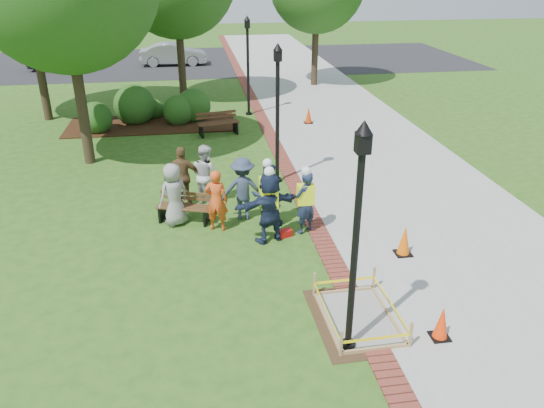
{
  "coord_description": "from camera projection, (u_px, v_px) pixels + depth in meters",
  "views": [
    {
      "loc": [
        -1.27,
        -10.35,
        6.44
      ],
      "look_at": [
        0.5,
        1.2,
        1.0
      ],
      "focal_mm": 35.0,
      "sensor_mm": 36.0,
      "label": 1
    }
  ],
  "objects": [
    {
      "name": "shrub_b",
      "position": [
        136.0,
        122.0,
        22.87
      ],
      "size": [
        1.75,
        1.75,
        1.75
      ],
      "primitive_type": "sphere",
      "color": "#204714",
      "rests_on": "ground"
    },
    {
      "name": "lamp_near",
      "position": [
        357.0,
        226.0,
        8.61
      ],
      "size": [
        0.28,
        0.28,
        4.26
      ],
      "color": "black",
      "rests_on": "ground"
    },
    {
      "name": "casual_person_c",
      "position": [
        205.0,
        175.0,
        14.96
      ],
      "size": [
        0.64,
        0.66,
        1.76
      ],
      "color": "silver",
      "rests_on": "ground"
    },
    {
      "name": "parked_car_b",
      "position": [
        174.0,
        65.0,
        35.03
      ],
      "size": [
        2.08,
        4.73,
        1.54
      ],
      "primitive_type": "imported",
      "rotation": [
        0.0,
        0.0,
        1.56
      ],
      "color": "#97969B",
      "rests_on": "ground"
    },
    {
      "name": "hivis_worker_a",
      "position": [
        269.0,
        205.0,
        12.9
      ],
      "size": [
        0.67,
        0.54,
        1.97
      ],
      "color": "#18293F",
      "rests_on": "ground"
    },
    {
      "name": "brick_edging",
      "position": [
        270.0,
        133.0,
        21.37
      ],
      "size": [
        0.5,
        60.0,
        0.03
      ],
      "primitive_type": "cube",
      "color": "maroon",
      "rests_on": "ground"
    },
    {
      "name": "shrub_c",
      "position": [
        179.0,
        123.0,
        22.72
      ],
      "size": [
        1.3,
        1.3,
        1.3
      ],
      "primitive_type": "sphere",
      "color": "#204714",
      "rests_on": "ground"
    },
    {
      "name": "parked_car_a",
      "position": [
        64.0,
        70.0,
        33.6
      ],
      "size": [
        2.14,
        4.8,
        1.56
      ],
      "primitive_type": "imported",
      "rotation": [
        0.0,
        0.0,
        1.58
      ],
      "color": "#2A292C",
      "rests_on": "ground"
    },
    {
      "name": "shrub_d",
      "position": [
        194.0,
        120.0,
        23.15
      ],
      "size": [
        1.48,
        1.48,
        1.48
      ],
      "primitive_type": "sphere",
      "color": "#204714",
      "rests_on": "ground"
    },
    {
      "name": "toolbox",
      "position": [
        285.0,
        233.0,
        13.44
      ],
      "size": [
        0.41,
        0.32,
        0.18
      ],
      "primitive_type": "cube",
      "rotation": [
        0.0,
        0.0,
        0.37
      ],
      "color": "#B20F0D",
      "rests_on": "ground"
    },
    {
      "name": "casual_person_e",
      "position": [
        243.0,
        189.0,
        14.07
      ],
      "size": [
        0.58,
        0.39,
        1.73
      ],
      "color": "#2F3953",
      "rests_on": "ground"
    },
    {
      "name": "cone_far",
      "position": [
        309.0,
        116.0,
        22.56
      ],
      "size": [
        0.36,
        0.36,
        0.7
      ],
      "color": "black",
      "rests_on": "ground"
    },
    {
      "name": "sidewalk",
      "position": [
        347.0,
        130.0,
        21.81
      ],
      "size": [
        6.0,
        60.0,
        0.02
      ],
      "primitive_type": "cube",
      "color": "#9E9E99",
      "rests_on": "ground"
    },
    {
      "name": "bench_near",
      "position": [
        184.0,
        213.0,
        14.16
      ],
      "size": [
        1.5,
        0.89,
        0.77
      ],
      "color": "brown",
      "rests_on": "ground"
    },
    {
      "name": "hivis_worker_b",
      "position": [
        305.0,
        200.0,
        13.33
      ],
      "size": [
        0.63,
        0.57,
        1.81
      ],
      "color": "#1C2C49",
      "rests_on": "ground"
    },
    {
      "name": "casual_person_a",
      "position": [
        174.0,
        195.0,
        13.78
      ],
      "size": [
        0.64,
        0.59,
        1.69
      ],
      "color": "gray",
      "rests_on": "ground"
    },
    {
      "name": "cone_front",
      "position": [
        442.0,
        323.0,
        9.74
      ],
      "size": [
        0.35,
        0.35,
        0.69
      ],
      "color": "black",
      "rests_on": "ground"
    },
    {
      "name": "hivis_worker_c",
      "position": [
        267.0,
        193.0,
        13.71
      ],
      "size": [
        0.55,
        0.36,
        1.86
      ],
      "color": "#18223E",
      "rests_on": "ground"
    },
    {
      "name": "mulch_bed",
      "position": [
        152.0,
        124.0,
        22.5
      ],
      "size": [
        7.0,
        3.0,
        0.05
      ],
      "primitive_type": "cube",
      "color": "#381E0F",
      "rests_on": "ground"
    },
    {
      "name": "shrub_a",
      "position": [
        98.0,
        132.0,
        21.59
      ],
      "size": [
        1.33,
        1.33,
        1.33
      ],
      "primitive_type": "sphere",
      "color": "#204714",
      "rests_on": "ground"
    },
    {
      "name": "shrub_e",
      "position": [
        155.0,
        118.0,
        23.5
      ],
      "size": [
        0.89,
        0.89,
        0.89
      ],
      "primitive_type": "sphere",
      "color": "#204714",
      "rests_on": "ground"
    },
    {
      "name": "casual_person_d",
      "position": [
        183.0,
        177.0,
        14.84
      ],
      "size": [
        0.61,
        0.45,
        1.75
      ],
      "color": "brown",
      "rests_on": "ground"
    },
    {
      "name": "parking_lot",
      "position": [
        208.0,
        61.0,
        36.36
      ],
      "size": [
        36.0,
        12.0,
        0.01
      ],
      "primitive_type": "cube",
      "color": "black",
      "rests_on": "ground"
    },
    {
      "name": "cone_back",
      "position": [
        404.0,
        241.0,
        12.5
      ],
      "size": [
        0.39,
        0.39,
        0.76
      ],
      "color": "black",
      "rests_on": "ground"
    },
    {
      "name": "casual_person_b",
      "position": [
        216.0,
        201.0,
        13.5
      ],
      "size": [
        0.6,
        0.47,
        1.65
      ],
      "color": "#DF4B1A",
      "rests_on": "ground"
    },
    {
      "name": "lamp_far",
      "position": [
        248.0,
        59.0,
        22.95
      ],
      "size": [
        0.28,
        0.28,
        4.26
      ],
      "color": "black",
      "rests_on": "ground"
    },
    {
      "name": "bench_far",
      "position": [
        218.0,
        128.0,
        21.13
      ],
      "size": [
        1.72,
        0.89,
        0.89
      ],
      "color": "#512C1B",
      "rests_on": "ground"
    },
    {
      "name": "ground",
      "position": [
        258.0,
        267.0,
        12.17
      ],
      "size": [
        100.0,
        100.0,
        0.0
      ],
      "primitive_type": "plane",
      "color": "#285116",
      "rests_on": "ground"
    },
    {
      "name": "wet_concrete_pad",
      "position": [
        359.0,
        310.0,
        10.29
      ],
      "size": [
        1.76,
        2.34,
        0.55
      ],
      "color": "#47331E",
      "rests_on": "ground"
    },
    {
      "name": "lamp_mid",
      "position": [
        278.0,
        104.0,
        15.78
      ],
      "size": [
        0.28,
        0.28,
        4.26
      ],
      "color": "black",
      "rests_on": "ground"
    }
  ]
}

